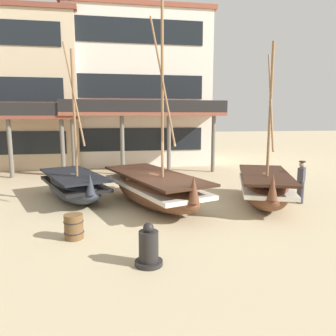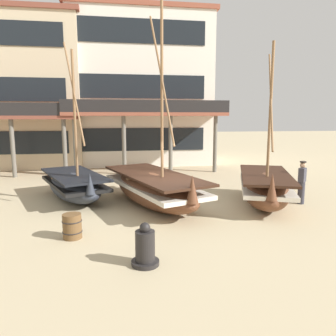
{
  "view_description": "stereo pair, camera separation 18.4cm",
  "coord_description": "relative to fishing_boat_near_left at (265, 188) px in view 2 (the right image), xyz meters",
  "views": [
    {
      "loc": [
        -2.09,
        -11.16,
        3.38
      ],
      "look_at": [
        0.0,
        1.0,
        1.4
      ],
      "focal_mm": 34.18,
      "sensor_mm": 36.0,
      "label": 1
    },
    {
      "loc": [
        -1.9,
        -11.19,
        3.38
      ],
      "look_at": [
        0.0,
        1.0,
        1.4
      ],
      "focal_mm": 34.18,
      "sensor_mm": 36.0,
      "label": 2
    }
  ],
  "objects": [
    {
      "name": "harbor_building_annex",
      "position": [
        -12.77,
        12.74,
        4.32
      ],
      "size": [
        10.17,
        8.72,
        10.03
      ],
      "color": "beige",
      "rests_on": "ground"
    },
    {
      "name": "fishing_boat_far_right",
      "position": [
        -7.37,
        2.01,
        -0.08
      ],
      "size": [
        3.3,
        4.72,
        6.32
      ],
      "color": "#2D333D",
      "rests_on": "ground"
    },
    {
      "name": "fishing_boat_centre_large",
      "position": [
        -4.23,
        0.58,
        0.0
      ],
      "size": [
        3.78,
        5.94,
        7.59
      ],
      "color": "brown",
      "rests_on": "ground"
    },
    {
      "name": "wooden_barrel",
      "position": [
        -6.88,
        -2.41,
        -0.34
      ],
      "size": [
        0.56,
        0.56,
        0.7
      ],
      "color": "brown",
      "rests_on": "ground"
    },
    {
      "name": "fisherman_by_hull",
      "position": [
        1.5,
        -0.04,
        0.14
      ],
      "size": [
        0.41,
        0.41,
        1.68
      ],
      "color": "#33333D",
      "rests_on": "ground"
    },
    {
      "name": "ground_plane",
      "position": [
        -3.64,
        -0.11,
        -0.69
      ],
      "size": [
        120.0,
        120.0,
        0.0
      ],
      "primitive_type": "plane",
      "color": "tan"
    },
    {
      "name": "fishing_boat_near_left",
      "position": [
        0.0,
        0.0,
        0.0
      ],
      "size": [
        3.21,
        4.82,
        5.96
      ],
      "color": "brown",
      "rests_on": "ground"
    },
    {
      "name": "capstan_winch",
      "position": [
        -4.99,
        -4.36,
        -0.29
      ],
      "size": [
        0.65,
        0.65,
        1.01
      ],
      "color": "black",
      "rests_on": "ground"
    },
    {
      "name": "harbor_building_main",
      "position": [
        -3.82,
        12.72,
        4.6
      ],
      "size": [
        10.09,
        8.39,
        10.61
      ],
      "color": "silver",
      "rests_on": "ground"
    }
  ]
}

